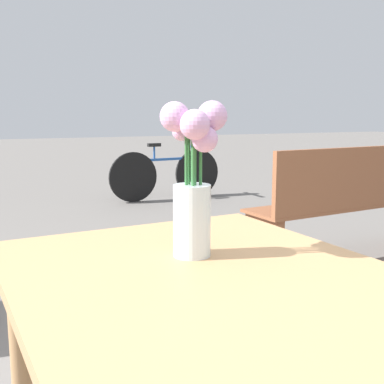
{
  "coord_description": "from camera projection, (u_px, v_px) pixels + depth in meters",
  "views": [
    {
      "loc": [
        -0.4,
        -0.83,
        1.07
      ],
      "look_at": [
        0.02,
        0.13,
        0.9
      ],
      "focal_mm": 45.0,
      "sensor_mm": 36.0,
      "label": 1
    }
  ],
  "objects": [
    {
      "name": "table_front",
      "position": [
        210.0,
        327.0,
        0.98
      ],
      "size": [
        0.82,
        0.99,
        0.75
      ],
      "color": "tan",
      "rests_on": "ground_plane"
    },
    {
      "name": "flower_vase",
      "position": [
        193.0,
        181.0,
        1.06
      ],
      "size": [
        0.15,
        0.15,
        0.34
      ],
      "color": "silver",
      "rests_on": "table_front"
    },
    {
      "name": "bench_near",
      "position": [
        367.0,
        200.0,
        3.33
      ],
      "size": [
        1.81,
        0.52,
        0.85
      ],
      "color": "brown",
      "rests_on": "ground_plane"
    },
    {
      "name": "bicycle",
      "position": [
        166.0,
        174.0,
        5.97
      ],
      "size": [
        1.48,
        0.44,
        0.7
      ],
      "color": "black",
      "rests_on": "ground_plane"
    }
  ]
}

